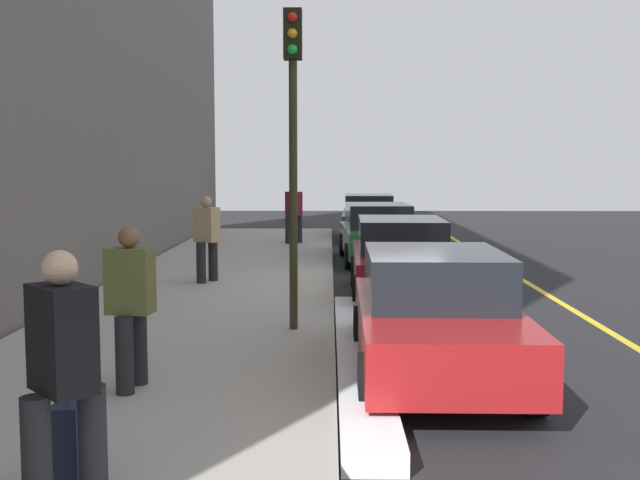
# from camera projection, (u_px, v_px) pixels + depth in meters

# --- Properties ---
(ground_plane) EXTENTS (56.00, 56.00, 0.00)m
(ground_plane) POSITION_uv_depth(u_px,v_px,m) (383.00, 293.00, 15.67)
(ground_plane) COLOR black
(sidewalk) EXTENTS (28.00, 4.60, 0.15)m
(sidewalk) POSITION_uv_depth(u_px,v_px,m) (218.00, 289.00, 15.70)
(sidewalk) COLOR #A39E93
(sidewalk) RESTS_ON ground
(lane_stripe_centre) EXTENTS (28.00, 0.14, 0.01)m
(lane_stripe_centre) POSITION_uv_depth(u_px,v_px,m) (545.00, 293.00, 15.63)
(lane_stripe_centre) COLOR gold
(lane_stripe_centre) RESTS_ON ground
(snow_bank_curb) EXTENTS (7.57, 0.56, 0.22)m
(snow_bank_curb) POSITION_uv_depth(u_px,v_px,m) (358.00, 354.00, 10.13)
(snow_bank_curb) COLOR white
(snow_bank_curb) RESTS_ON ground
(parked_car_charcoal) EXTENTS (4.68, 2.02, 1.51)m
(parked_car_charcoal) POSITION_uv_depth(u_px,v_px,m) (369.00, 217.00, 27.13)
(parked_car_charcoal) COLOR black
(parked_car_charcoal) RESTS_ON ground
(parked_car_green) EXTENTS (4.58, 2.02, 1.51)m
(parked_car_green) POSITION_uv_depth(u_px,v_px,m) (378.00, 233.00, 20.65)
(parked_car_green) COLOR black
(parked_car_green) RESTS_ON ground
(parked_car_maroon) EXTENTS (4.48, 1.97, 1.51)m
(parked_car_maroon) POSITION_uv_depth(u_px,v_px,m) (401.00, 258.00, 15.05)
(parked_car_maroon) COLOR black
(parked_car_maroon) RESTS_ON ground
(parked_car_red) EXTENTS (4.29, 1.94, 1.51)m
(parked_car_red) POSITION_uv_depth(u_px,v_px,m) (435.00, 316.00, 9.34)
(parked_car_red) COLOR black
(parked_car_red) RESTS_ON ground
(pedestrian_black_coat) EXTENTS (0.57, 0.56, 1.82)m
(pedestrian_black_coat) POSITION_uv_depth(u_px,v_px,m) (63.00, 375.00, 5.34)
(pedestrian_black_coat) COLOR black
(pedestrian_black_coat) RESTS_ON sidewalk
(pedestrian_olive_coat) EXTENTS (0.57, 0.51, 1.75)m
(pedestrian_olive_coat) POSITION_uv_depth(u_px,v_px,m) (131.00, 303.00, 8.34)
(pedestrian_olive_coat) COLOR black
(pedestrian_olive_coat) RESTS_ON sidewalk
(pedestrian_burgundy_coat) EXTENTS (0.57, 0.55, 1.81)m
(pedestrian_burgundy_coat) POSITION_uv_depth(u_px,v_px,m) (294.00, 212.00, 24.03)
(pedestrian_burgundy_coat) COLOR black
(pedestrian_burgundy_coat) RESTS_ON sidewalk
(pedestrian_tan_coat) EXTENTS (0.53, 0.56, 1.76)m
(pedestrian_tan_coat) POSITION_uv_depth(u_px,v_px,m) (207.00, 236.00, 16.03)
(pedestrian_tan_coat) COLOR black
(pedestrian_tan_coat) RESTS_ON sidewalk
(traffic_light_pole) EXTENTS (0.35, 0.26, 4.58)m
(traffic_light_pole) POSITION_uv_depth(u_px,v_px,m) (293.00, 116.00, 11.21)
(traffic_light_pole) COLOR #2D2D19
(traffic_light_pole) RESTS_ON sidewalk
(rolling_suitcase) EXTENTS (0.34, 0.22, 0.97)m
(rolling_suitcase) POSITION_uv_depth(u_px,v_px,m) (70.00, 442.00, 5.93)
(rolling_suitcase) COLOR #191E38
(rolling_suitcase) RESTS_ON sidewalk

